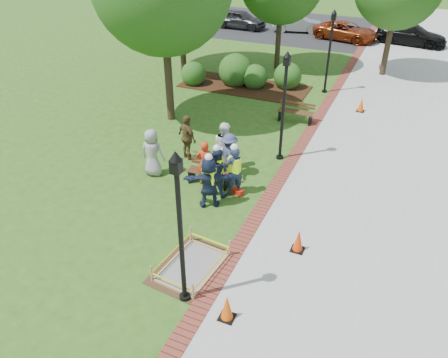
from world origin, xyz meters
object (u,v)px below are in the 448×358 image
at_px(wet_concrete_pad, 192,261).
at_px(hivis_worker_b, 234,170).
at_px(bench_near, 209,177).
at_px(hivis_worker_a, 209,181).
at_px(lamp_near, 180,221).
at_px(hivis_worker_c, 217,170).
at_px(cone_front, 227,308).

relative_size(wet_concrete_pad, hivis_worker_b, 1.27).
bearing_deg(bench_near, hivis_worker_a, -64.55).
height_order(lamp_near, hivis_worker_c, lamp_near).
distance_m(bench_near, hivis_worker_a, 1.51).
relative_size(wet_concrete_pad, cone_front, 3.28).
height_order(hivis_worker_b, hivis_worker_c, hivis_worker_b).
distance_m(cone_front, hivis_worker_c, 5.50).
bearing_deg(lamp_near, cone_front, -7.50).
bearing_deg(cone_front, hivis_worker_a, 120.34).
xyz_separation_m(wet_concrete_pad, hivis_worker_a, (-0.84, 2.91, 0.73)).
bearing_deg(hivis_worker_c, wet_concrete_pad, -76.16).
height_order(cone_front, hivis_worker_b, hivis_worker_b).
distance_m(cone_front, lamp_near, 2.46).
xyz_separation_m(wet_concrete_pad, bench_near, (-1.42, 4.12, 0.04)).
bearing_deg(bench_near, wet_concrete_pad, -71.02).
relative_size(cone_front, hivis_worker_a, 0.38).
height_order(bench_near, lamp_near, lamp_near).
bearing_deg(bench_near, hivis_worker_c, -41.99).
bearing_deg(hivis_worker_c, hivis_worker_a, -85.51).
bearing_deg(hivis_worker_b, wet_concrete_pad, -84.46).
distance_m(hivis_worker_a, hivis_worker_c, 0.75).
bearing_deg(cone_front, bench_near, 119.27).
bearing_deg(hivis_worker_c, lamp_near, -75.30).
bearing_deg(hivis_worker_a, bench_near, 115.45).
height_order(lamp_near, hivis_worker_b, lamp_near).
relative_size(lamp_near, hivis_worker_c, 2.24).
relative_size(cone_front, lamp_near, 0.18).
relative_size(wet_concrete_pad, bench_near, 1.54).
bearing_deg(hivis_worker_b, lamp_near, -81.81).
bearing_deg(bench_near, cone_front, -60.73).
distance_m(cone_front, hivis_worker_a, 4.82).
xyz_separation_m(bench_near, hivis_worker_c, (0.52, -0.47, 0.67)).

